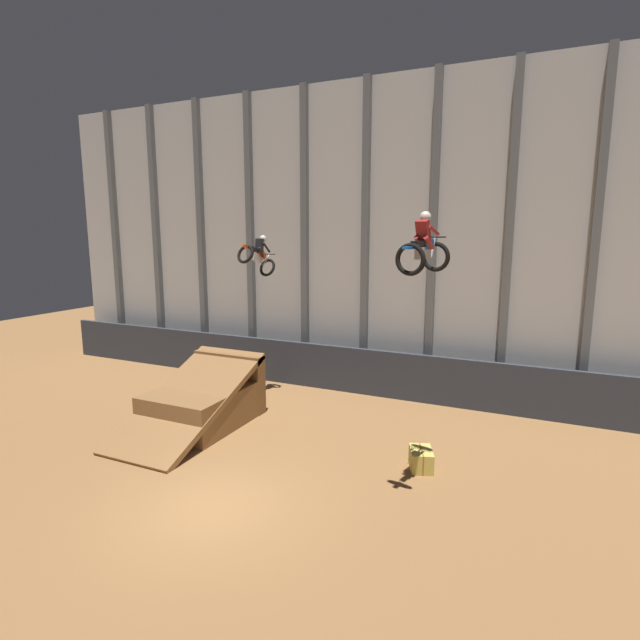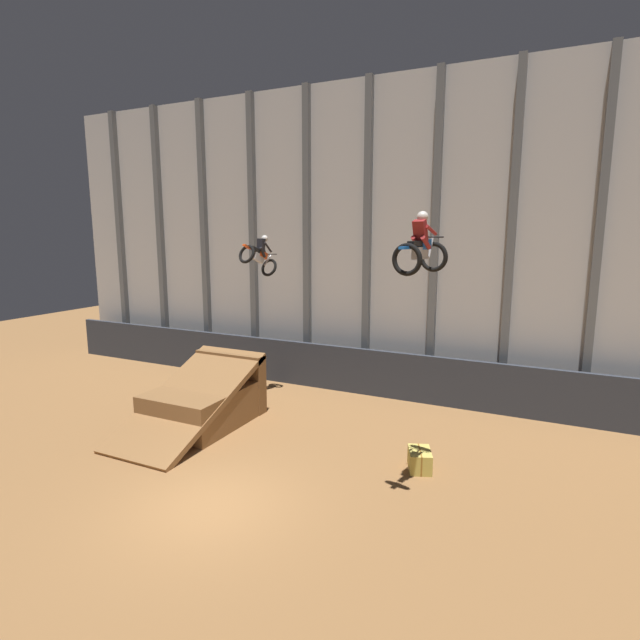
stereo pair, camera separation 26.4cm
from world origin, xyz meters
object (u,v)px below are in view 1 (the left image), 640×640
(dirt_ramp, at_px, (205,401))
(rider_bike_right_air, at_px, (424,248))
(rider_bike_left_air, at_px, (258,255))
(hay_bale_trackside, at_px, (421,459))

(dirt_ramp, height_order, rider_bike_right_air, rider_bike_right_air)
(rider_bike_right_air, bearing_deg, rider_bike_left_air, 157.85)
(rider_bike_left_air, xyz_separation_m, hay_bale_trackside, (7.34, -3.45, -5.38))
(dirt_ramp, bearing_deg, hay_bale_trackside, -2.23)
(dirt_ramp, xyz_separation_m, rider_bike_right_air, (7.86, -1.79, 5.40))
(rider_bike_left_air, height_order, hay_bale_trackside, rider_bike_left_air)
(dirt_ramp, height_order, hay_bale_trackside, dirt_ramp)
(rider_bike_right_air, relative_size, hay_bale_trackside, 1.70)
(dirt_ramp, height_order, rider_bike_left_air, rider_bike_left_air)
(dirt_ramp, xyz_separation_m, rider_bike_left_air, (0.31, 3.15, 4.88))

